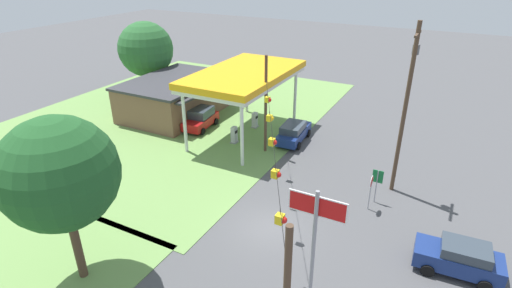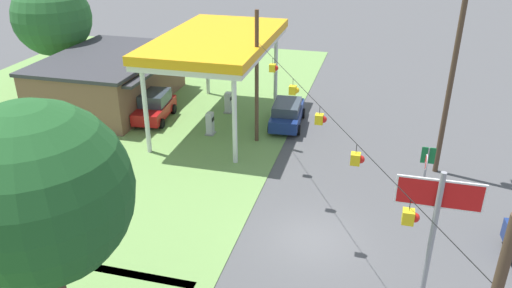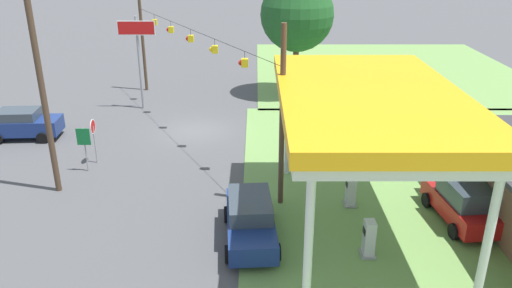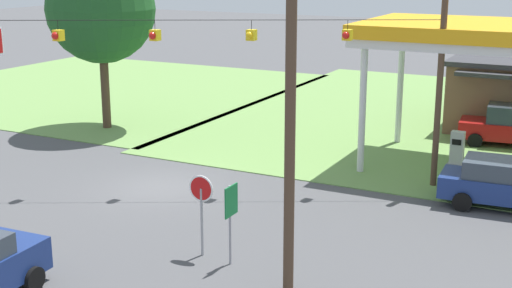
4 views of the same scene
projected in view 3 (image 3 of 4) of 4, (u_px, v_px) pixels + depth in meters
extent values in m
plane|color=#4C4C4F|center=(195.00, 131.00, 31.82)|extent=(160.00, 160.00, 0.00)
cube|color=#6B934C|center=(385.00, 70.00, 46.61)|extent=(24.00, 24.00, 0.04)
cube|color=silver|center=(369.00, 108.00, 19.08)|extent=(11.86, 6.63, 0.35)
cube|color=orange|center=(370.00, 96.00, 18.91)|extent=(12.06, 6.83, 0.55)
cylinder|color=silver|center=(288.00, 127.00, 25.07)|extent=(0.28, 0.28, 5.20)
cylinder|color=silver|center=(308.00, 249.00, 15.21)|extent=(0.28, 0.28, 5.20)
cylinder|color=silver|center=(396.00, 127.00, 25.07)|extent=(0.28, 0.28, 5.20)
cylinder|color=silver|center=(486.00, 249.00, 15.21)|extent=(0.28, 0.28, 5.20)
cube|color=#333338|center=(507.00, 176.00, 18.45)|extent=(9.67, 0.70, 0.20)
cube|color=gray|center=(350.00, 204.00, 22.93)|extent=(0.71, 0.56, 0.12)
cube|color=silver|center=(351.00, 189.00, 22.64)|extent=(0.55, 0.40, 1.40)
cube|color=black|center=(347.00, 184.00, 22.53)|extent=(0.39, 0.03, 0.24)
cube|color=gray|center=(367.00, 254.00, 19.29)|extent=(0.71, 0.56, 0.12)
cube|color=silver|center=(369.00, 237.00, 19.00)|extent=(0.55, 0.40, 1.40)
cube|color=black|center=(364.00, 231.00, 18.89)|extent=(0.39, 0.03, 0.24)
cube|color=navy|center=(250.00, 224.00, 20.09)|extent=(4.89, 2.17, 0.78)
cube|color=#333D47|center=(250.00, 205.00, 20.08)|extent=(2.73, 1.87, 0.63)
cylinder|color=black|center=(277.00, 252.00, 18.93)|extent=(0.69, 0.27, 0.68)
cylinder|color=black|center=(228.00, 254.00, 18.81)|extent=(0.69, 0.27, 0.68)
cylinder|color=black|center=(270.00, 213.00, 21.66)|extent=(0.69, 0.27, 0.68)
cylinder|color=black|center=(227.00, 214.00, 21.54)|extent=(0.69, 0.27, 0.68)
cube|color=#AD1414|center=(462.00, 206.00, 21.41)|extent=(4.46, 2.27, 0.79)
cube|color=#333D47|center=(468.00, 192.00, 20.87)|extent=(2.52, 1.93, 0.82)
cylinder|color=black|center=(427.00, 200.00, 22.70)|extent=(0.70, 0.29, 0.68)
cylinder|color=black|center=(466.00, 198.00, 22.87)|extent=(0.70, 0.29, 0.68)
cylinder|color=black|center=(454.00, 232.00, 20.25)|extent=(0.70, 0.29, 0.68)
cylinder|color=black|center=(498.00, 229.00, 20.43)|extent=(0.70, 0.29, 0.68)
cube|color=navy|center=(24.00, 126.00, 30.41)|extent=(2.09, 4.39, 0.91)
cube|color=#333D47|center=(18.00, 114.00, 30.12)|extent=(1.83, 2.45, 0.56)
cylinder|color=black|center=(53.00, 127.00, 31.52)|extent=(0.26, 0.69, 0.68)
cylinder|color=black|center=(42.00, 138.00, 29.78)|extent=(0.26, 0.69, 0.68)
cylinder|color=black|center=(9.00, 128.00, 31.39)|extent=(0.26, 0.69, 0.68)
cylinder|color=#99999E|center=(95.00, 145.00, 26.94)|extent=(0.08, 0.08, 2.10)
cylinder|color=white|center=(93.00, 127.00, 26.54)|extent=(0.80, 0.03, 0.80)
cylinder|color=red|center=(93.00, 127.00, 26.54)|extent=(0.70, 0.03, 0.70)
cylinder|color=gray|center=(140.00, 64.00, 34.89)|extent=(0.18, 0.18, 6.54)
cube|color=white|center=(136.00, 28.00, 33.85)|extent=(0.06, 2.58, 0.98)
cube|color=red|center=(136.00, 28.00, 33.85)|extent=(0.07, 2.46, 0.86)
cylinder|color=gray|center=(85.00, 150.00, 25.91)|extent=(0.07, 0.07, 2.40)
cube|color=#146B33|center=(83.00, 137.00, 25.58)|extent=(0.04, 0.70, 0.90)
cylinder|color=#4C3828|center=(39.00, 73.00, 22.11)|extent=(0.28, 0.28, 11.71)
cylinder|color=#4C3828|center=(143.00, 39.00, 38.93)|extent=(0.24, 0.24, 8.24)
cylinder|color=#4C3828|center=(282.00, 119.00, 21.58)|extent=(0.24, 0.24, 8.24)
cylinder|color=black|center=(190.00, 29.00, 29.37)|extent=(18.78, 10.02, 0.02)
cylinder|color=black|center=(154.00, 17.00, 35.22)|extent=(0.02, 0.02, 0.35)
cube|color=yellow|center=(155.00, 22.00, 35.37)|extent=(0.32, 0.32, 0.40)
sphere|color=red|center=(152.00, 22.00, 35.37)|extent=(0.28, 0.28, 0.28)
cylinder|color=black|center=(171.00, 24.00, 32.33)|extent=(0.02, 0.02, 0.35)
cube|color=yellow|center=(171.00, 30.00, 32.48)|extent=(0.32, 0.32, 0.40)
sphere|color=red|center=(168.00, 30.00, 32.48)|extent=(0.28, 0.28, 0.28)
cylinder|color=black|center=(191.00, 32.00, 29.44)|extent=(0.02, 0.02, 0.35)
cube|color=yellow|center=(191.00, 39.00, 29.58)|extent=(0.32, 0.32, 0.40)
sphere|color=red|center=(188.00, 39.00, 29.58)|extent=(0.28, 0.28, 0.28)
cylinder|color=black|center=(215.00, 42.00, 26.55)|extent=(0.02, 0.02, 0.35)
cube|color=yellow|center=(215.00, 49.00, 26.69)|extent=(0.32, 0.32, 0.40)
sphere|color=yellow|center=(212.00, 49.00, 26.69)|extent=(0.28, 0.28, 0.28)
cylinder|color=black|center=(245.00, 55.00, 23.66)|extent=(0.02, 0.02, 0.35)
cube|color=yellow|center=(245.00, 63.00, 23.80)|extent=(0.32, 0.32, 0.40)
sphere|color=red|center=(241.00, 63.00, 23.80)|extent=(0.28, 0.28, 0.28)
cylinder|color=#4C3828|center=(295.00, 70.00, 38.58)|extent=(0.44, 0.44, 3.96)
sphere|color=#1E5123|center=(297.00, 15.00, 36.99)|extent=(5.48, 5.48, 5.48)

